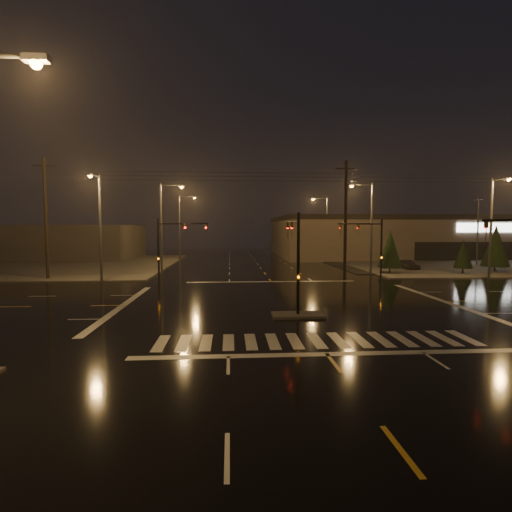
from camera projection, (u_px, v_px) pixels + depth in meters
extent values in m
plane|color=black|center=(288.00, 303.00, 27.12)|extent=(140.00, 140.00, 0.00)
cube|color=#44423D|center=(460.00, 262.00, 58.93)|extent=(36.00, 36.00, 0.12)
cube|color=#44423D|center=(41.00, 265.00, 55.04)|extent=(36.00, 36.00, 0.12)
cube|color=#44423D|center=(298.00, 315.00, 23.13)|extent=(3.00, 1.60, 0.15)
cube|color=beige|center=(316.00, 340.00, 18.16)|extent=(15.00, 2.60, 0.01)
cube|color=beige|center=(327.00, 354.00, 16.17)|extent=(16.00, 0.50, 0.01)
cube|color=beige|center=(271.00, 282.00, 38.07)|extent=(16.00, 0.50, 0.01)
cube|color=black|center=(501.00, 263.00, 57.26)|extent=(50.00, 24.00, 0.08)
cube|color=brown|center=(437.00, 237.00, 74.94)|extent=(60.00, 28.00, 7.00)
cube|color=black|center=(438.00, 219.00, 74.71)|extent=(60.20, 28.20, 0.80)
cube|color=white|center=(485.00, 227.00, 60.78)|extent=(9.00, 0.20, 1.40)
cube|color=black|center=(484.00, 251.00, 61.08)|extent=(22.00, 0.15, 2.80)
cube|color=#393432|center=(43.00, 242.00, 66.46)|extent=(30.00, 18.00, 5.60)
cylinder|color=black|center=(298.00, 265.00, 22.93)|extent=(0.18, 0.18, 6.00)
cylinder|color=black|center=(292.00, 222.00, 24.99)|extent=(0.12, 4.50, 0.12)
imported|color=#594707|center=(288.00, 223.00, 27.01)|extent=(0.16, 0.20, 1.00)
cube|color=#594707|center=(298.00, 277.00, 22.98)|extent=(0.25, 0.18, 0.35)
cylinder|color=black|center=(381.00, 250.00, 38.04)|extent=(0.18, 0.18, 6.00)
cylinder|color=black|center=(361.00, 224.00, 36.87)|extent=(4.74, 1.82, 0.12)
imported|color=#594707|center=(340.00, 224.00, 35.97)|extent=(0.24, 0.22, 1.00)
cube|color=#594707|center=(381.00, 258.00, 38.09)|extent=(0.25, 0.18, 0.35)
cylinder|color=black|center=(158.00, 251.00, 36.68)|extent=(0.18, 0.18, 6.00)
cylinder|color=black|center=(183.00, 224.00, 35.81)|extent=(4.74, 1.82, 0.12)
imported|color=#594707|center=(206.00, 224.00, 35.18)|extent=(0.24, 0.22, 1.00)
cube|color=#594707|center=(159.00, 259.00, 36.73)|extent=(0.25, 0.18, 0.35)
imported|color=#594707|center=(486.00, 221.00, 20.44)|extent=(0.22, 0.24, 1.00)
cube|color=#38383A|center=(36.00, 58.00, 10.91)|extent=(0.70, 0.30, 0.18)
sphere|color=orange|center=(36.00, 63.00, 10.92)|extent=(0.32, 0.32, 0.32)
cylinder|color=#38383A|center=(161.00, 229.00, 43.94)|extent=(0.24, 0.24, 10.00)
cylinder|color=#38383A|center=(171.00, 185.00, 43.69)|extent=(2.40, 0.14, 0.14)
cube|color=#38383A|center=(182.00, 186.00, 43.76)|extent=(0.70, 0.30, 0.18)
sphere|color=orange|center=(182.00, 187.00, 43.77)|extent=(0.32, 0.32, 0.32)
cylinder|color=#38383A|center=(179.00, 229.00, 59.87)|extent=(0.24, 0.24, 10.00)
cylinder|color=#38383A|center=(187.00, 197.00, 59.61)|extent=(2.40, 0.14, 0.14)
cube|color=#38383A|center=(195.00, 197.00, 59.69)|extent=(0.70, 0.30, 0.18)
sphere|color=orange|center=(195.00, 198.00, 59.70)|extent=(0.32, 0.32, 0.32)
cylinder|color=#38383A|center=(372.00, 229.00, 43.44)|extent=(0.24, 0.24, 10.00)
cylinder|color=#38383A|center=(362.00, 185.00, 43.03)|extent=(2.40, 0.14, 0.14)
cube|color=#38383A|center=(352.00, 185.00, 42.96)|extent=(0.70, 0.30, 0.18)
sphere|color=orange|center=(352.00, 186.00, 42.97)|extent=(0.32, 0.32, 0.32)
cylinder|color=#38383A|center=(327.00, 229.00, 63.35)|extent=(0.24, 0.24, 10.00)
cylinder|color=#38383A|center=(320.00, 198.00, 62.94)|extent=(2.40, 0.14, 0.14)
cube|color=#38383A|center=(313.00, 199.00, 62.87)|extent=(0.70, 0.30, 0.18)
sphere|color=orange|center=(313.00, 199.00, 62.88)|extent=(0.32, 0.32, 0.32)
cylinder|color=#38383A|center=(100.00, 229.00, 37.18)|extent=(0.24, 0.24, 10.00)
cylinder|color=#38383A|center=(94.00, 176.00, 35.65)|extent=(0.14, 2.40, 0.14)
cube|color=#38383A|center=(90.00, 175.00, 34.56)|extent=(0.30, 0.70, 0.18)
sphere|color=orange|center=(90.00, 176.00, 34.57)|extent=(0.32, 0.32, 0.32)
cylinder|color=#38383A|center=(491.00, 229.00, 39.65)|extent=(0.24, 0.24, 10.00)
cylinder|color=#38383A|center=(501.00, 179.00, 38.12)|extent=(0.14, 2.40, 0.14)
cube|color=#38383A|center=(509.00, 178.00, 37.02)|extent=(0.30, 0.70, 0.18)
sphere|color=orange|center=(509.00, 179.00, 37.03)|extent=(0.32, 0.32, 0.32)
cylinder|color=black|center=(46.00, 219.00, 39.21)|extent=(0.32, 0.32, 12.00)
cube|color=black|center=(44.00, 166.00, 38.85)|extent=(2.20, 0.12, 0.12)
cylinder|color=black|center=(345.00, 219.00, 41.16)|extent=(0.32, 0.32, 12.00)
cube|color=black|center=(346.00, 168.00, 40.79)|extent=(2.20, 0.12, 0.12)
cylinder|color=black|center=(390.00, 271.00, 44.76)|extent=(0.18, 0.18, 0.70)
cone|color=black|center=(390.00, 249.00, 44.60)|extent=(2.64, 2.64, 4.13)
cylinder|color=black|center=(463.00, 271.00, 44.09)|extent=(0.18, 0.18, 0.70)
cone|color=black|center=(463.00, 254.00, 43.95)|extent=(2.00, 2.00, 3.13)
cylinder|color=black|center=(495.00, 269.00, 46.14)|extent=(0.18, 0.18, 0.70)
cone|color=black|center=(496.00, 246.00, 45.95)|extent=(3.05, 3.05, 4.76)
imported|color=black|center=(408.00, 265.00, 48.84)|extent=(1.75, 3.89, 1.30)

